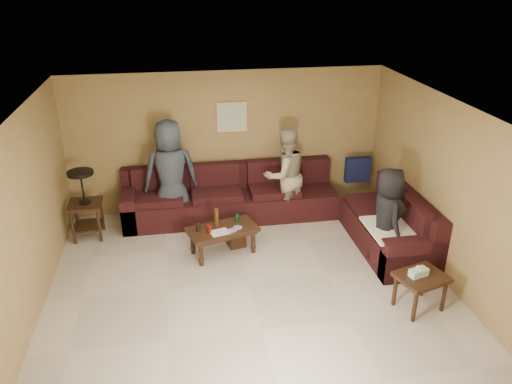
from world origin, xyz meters
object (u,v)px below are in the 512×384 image
Objects in this scene: side_table_right at (421,280)px; person_right at (387,217)px; end_table_left at (85,203)px; person_left at (171,174)px; coffee_table at (222,232)px; sectional_sofa at (282,210)px; person_middle at (285,175)px; waste_bin at (236,236)px.

person_right is at bearing 90.61° from side_table_right.
person_left reaches higher than end_table_left.
person_left reaches higher than coffee_table.
sectional_sofa is at bearing 158.61° from person_left.
person_right is at bearing -15.33° from coffee_table.
person_left reaches higher than side_table_right.
end_table_left is (-2.12, 0.87, 0.23)m from coffee_table.
person_right is at bearing 108.58° from person_middle.
end_table_left is 1.62× the size of side_table_right.
sectional_sofa is 0.99m from waste_bin.
waste_bin is 0.17× the size of person_left.
side_table_right is at bearing 129.51° from person_left.
person_right reaches higher than sectional_sofa.
sectional_sofa reaches higher than waste_bin.
person_right is at bearing -18.78° from end_table_left.
waste_bin is 1.54m from person_left.
coffee_table is (-1.09, -0.67, 0.05)m from sectional_sofa.
person_middle is (-1.17, 2.77, 0.40)m from side_table_right.
waste_bin is (-0.86, -0.47, -0.17)m from sectional_sofa.
person_left is (-1.82, 0.46, 0.60)m from sectional_sofa.
coffee_table is 2.96m from side_table_right.
person_middle is at bearing 168.60° from person_left.
end_table_left reaches higher than sectional_sofa.
person_middle is at bearing 36.05° from person_right.
sectional_sofa is at bearing 54.94° from person_middle.
end_table_left is at bearing -14.88° from person_middle.
person_right reaches higher than waste_bin.
coffee_table is at bearing 75.37° from person_right.
side_table_right is at bearing -37.12° from coffee_table.
person_right is at bearing -21.67° from waste_bin.
waste_bin is at bearing 69.04° from person_right.
sectional_sofa is 1.27m from coffee_table.
end_table_left reaches higher than side_table_right.
person_left is 3.55m from person_right.
coffee_table is 0.62× the size of person_left.
person_middle is 1.09× the size of person_right.
side_table_right is 0.48× the size of person_right.
person_middle reaches higher than person_right.
waste_bin is at bearing 128.77° from person_left.
person_middle is at bearing 1.89° from end_table_left.
waste_bin is at bearing -16.09° from end_table_left.
person_right is (4.46, -1.52, 0.15)m from end_table_left.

